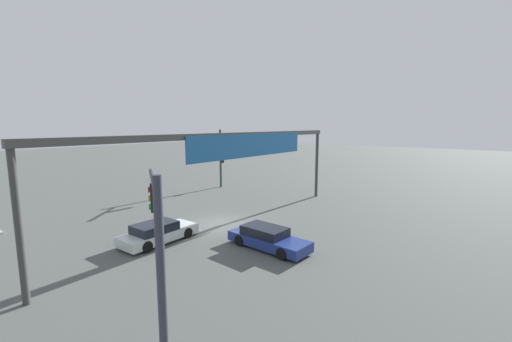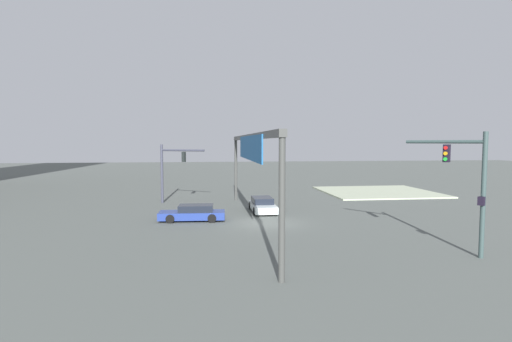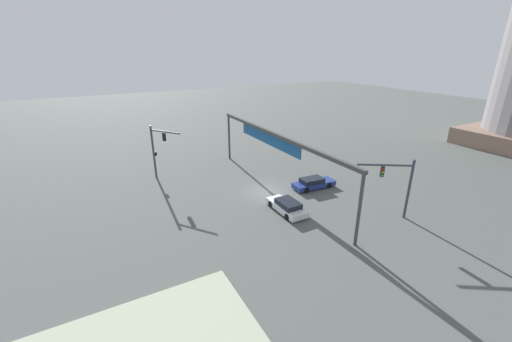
# 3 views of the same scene
# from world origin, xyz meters

# --- Properties ---
(ground_plane) EXTENTS (184.58, 184.58, 0.00)m
(ground_plane) POSITION_xyz_m (0.00, 0.00, 0.00)
(ground_plane) COLOR #515753
(sidewalk_corner) EXTENTS (11.62, 12.55, 0.15)m
(sidewalk_corner) POSITION_xyz_m (15.96, -15.73, 0.07)
(sidewalk_corner) COLOR #AAB497
(sidewalk_corner) RESTS_ON ground
(traffic_signal_near_corner) EXTENTS (3.71, 2.63, 6.44)m
(traffic_signal_near_corner) POSITION_xyz_m (-9.47, -9.12, 4.07)
(traffic_signal_near_corner) COLOR #314343
(traffic_signal_near_corner) RESTS_ON ground
(traffic_signal_opposite_side) EXTENTS (2.82, 4.26, 5.69)m
(traffic_signal_opposite_side) POSITION_xyz_m (10.54, 7.64, 3.72)
(traffic_signal_opposite_side) COLOR #373948
(traffic_signal_opposite_side) RESTS_ON ground
(overhead_sign_gantry) EXTENTS (24.78, 0.43, 6.45)m
(overhead_sign_gantry) POSITION_xyz_m (-0.53, 1.31, 5.51)
(overhead_sign_gantry) COLOR #3D3F3C
(overhead_sign_gantry) RESTS_ON ground
(sedan_car_approaching) EXTENTS (4.69, 2.01, 1.21)m
(sedan_car_approaching) POSITION_xyz_m (4.90, -0.44, 0.58)
(sedan_car_approaching) COLOR silver
(sedan_car_approaching) RESTS_ON ground
(sedan_car_waiting_far) EXTENTS (2.03, 4.99, 1.21)m
(sedan_car_waiting_far) POSITION_xyz_m (1.66, 5.31, 0.58)
(sedan_car_waiting_far) COLOR navy
(sedan_car_waiting_far) RESTS_ON ground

